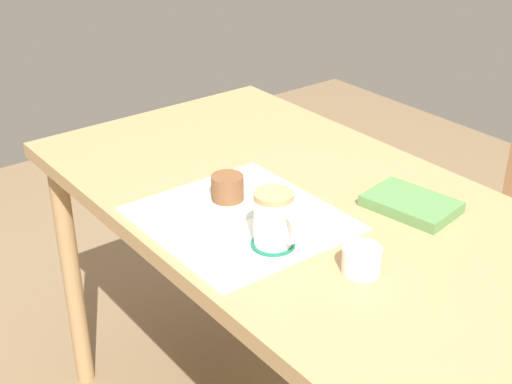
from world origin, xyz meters
TOP-DOWN VIEW (x-y plane):
  - dining_table at (0.00, 0.00)m, footprint 1.35×0.72m
  - placemat at (-0.03, -0.16)m, footprint 0.38×0.36m
  - pastry_plate at (-0.10, -0.14)m, footprint 0.15×0.15m
  - pastry at (-0.10, -0.14)m, footprint 0.07×0.07m
  - coffee_coaster at (0.09, -0.17)m, footprint 0.09×0.09m
  - coffee_mug at (0.09, -0.17)m, footprint 0.11×0.07m
  - sugar_bowl at (0.25, -0.10)m, footprint 0.07×0.07m
  - small_book at (0.15, 0.15)m, footprint 0.20×0.15m

SIDE VIEW (x-z plane):
  - dining_table at x=0.00m, z-range 0.29..1.05m
  - placemat at x=-0.03m, z-range 0.75..0.76m
  - coffee_coaster at x=0.09m, z-range 0.76..0.76m
  - pastry_plate at x=-0.10m, z-range 0.76..0.77m
  - small_book at x=0.15m, z-range 0.75..0.78m
  - sugar_bowl at x=0.25m, z-range 0.75..0.80m
  - pastry at x=-0.10m, z-range 0.77..0.82m
  - coffee_mug at x=0.09m, z-range 0.76..0.87m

